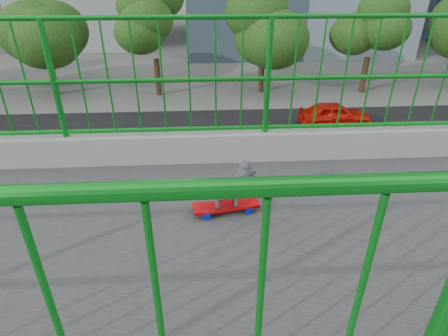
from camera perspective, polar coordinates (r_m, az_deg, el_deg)
name	(u,v)px	position (r m, az deg, el deg)	size (l,w,h in m)	color
road	(218,176)	(17.41, -0.93, -1.19)	(18.00, 90.00, 0.02)	black
railing	(296,222)	(2.64, 11.13, -8.30)	(3.00, 24.00, 1.42)	gray
street_trees	(224,29)	(28.39, -0.02, 20.87)	(5.30, 60.40, 7.26)	black
skateboard	(226,206)	(3.02, 0.31, -6.03)	(0.24, 0.56, 0.07)	red
poodle	(229,185)	(2.91, 0.75, -2.64)	(0.22, 0.42, 0.35)	#2C292E
car_4	(335,114)	(23.75, 16.97, 8.03)	(1.77, 4.39, 1.49)	red
car_5	(359,266)	(12.28, 20.37, -14.22)	(1.54, 4.41, 1.45)	#A7A8AD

